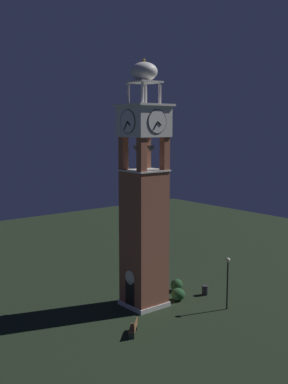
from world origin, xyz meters
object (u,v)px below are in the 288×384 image
(park_bench, at_px, (134,328))
(trash_bin, at_px, (205,290))
(lamp_post, at_px, (228,274))
(clock_tower, at_px, (144,206))

(park_bench, xyz_separation_m, trash_bin, (-2.32, 9.42, -0.08))
(park_bench, distance_m, trash_bin, 9.70)
(park_bench, xyz_separation_m, lamp_post, (0.97, 8.43, 2.35))
(park_bench, bearing_deg, trash_bin, 103.84)
(park_bench, height_order, lamp_post, lamp_post)
(lamp_post, xyz_separation_m, trash_bin, (-3.29, 0.99, -2.44))
(trash_bin, bearing_deg, clock_tower, -104.82)
(lamp_post, bearing_deg, park_bench, -96.56)
(park_bench, relative_size, trash_bin, 1.82)
(clock_tower, xyz_separation_m, lamp_post, (4.74, 4.48, -5.15))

